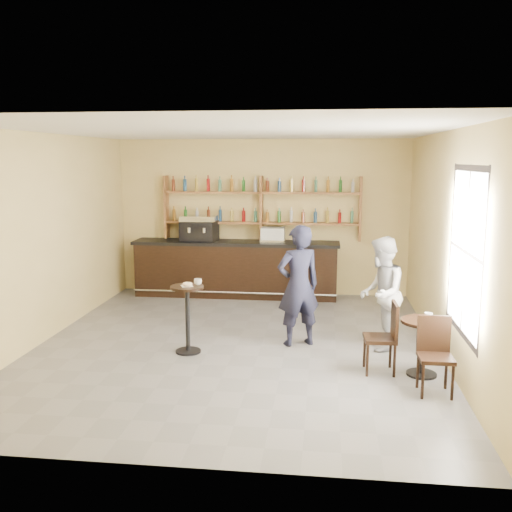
# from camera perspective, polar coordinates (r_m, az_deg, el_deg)

# --- Properties ---
(floor) EXTENTS (7.00, 7.00, 0.00)m
(floor) POSITION_cam_1_polar(r_m,az_deg,el_deg) (8.80, -1.94, -8.91)
(floor) COLOR slate
(floor) RESTS_ON ground
(ceiling) EXTENTS (7.00, 7.00, 0.00)m
(ceiling) POSITION_cam_1_polar(r_m,az_deg,el_deg) (8.34, -2.07, 12.40)
(ceiling) COLOR white
(ceiling) RESTS_ON wall_back
(wall_back) EXTENTS (7.00, 0.00, 7.00)m
(wall_back) POSITION_cam_1_polar(r_m,az_deg,el_deg) (11.87, 0.61, 3.88)
(wall_back) COLOR #DCC47D
(wall_back) RESTS_ON floor
(wall_front) EXTENTS (7.00, 0.00, 7.00)m
(wall_front) POSITION_cam_1_polar(r_m,az_deg,el_deg) (5.05, -8.15, -4.26)
(wall_front) COLOR #DCC47D
(wall_front) RESTS_ON floor
(wall_left) EXTENTS (0.00, 7.00, 7.00)m
(wall_left) POSITION_cam_1_polar(r_m,az_deg,el_deg) (9.36, -20.47, 1.69)
(wall_left) COLOR #DCC47D
(wall_left) RESTS_ON floor
(wall_right) EXTENTS (0.00, 7.00, 7.00)m
(wall_right) POSITION_cam_1_polar(r_m,az_deg,el_deg) (8.49, 18.42, 1.03)
(wall_right) COLOR #DCC47D
(wall_right) RESTS_ON floor
(window_pane) EXTENTS (0.00, 2.00, 2.00)m
(window_pane) POSITION_cam_1_polar(r_m,az_deg,el_deg) (7.32, 20.25, 0.39)
(window_pane) COLOR white
(window_pane) RESTS_ON wall_right
(window_frame) EXTENTS (0.04, 1.70, 2.10)m
(window_frame) POSITION_cam_1_polar(r_m,az_deg,el_deg) (7.32, 20.20, 0.39)
(window_frame) COLOR black
(window_frame) RESTS_ON wall_right
(shelf_unit) EXTENTS (4.00, 0.26, 1.40)m
(shelf_unit) POSITION_cam_1_polar(r_m,az_deg,el_deg) (11.72, 0.54, 4.84)
(shelf_unit) COLOR brown
(shelf_unit) RESTS_ON wall_back
(liquor_bottles) EXTENTS (3.68, 0.10, 1.00)m
(liquor_bottles) POSITION_cam_1_polar(r_m,az_deg,el_deg) (11.70, 0.54, 5.67)
(liquor_bottles) COLOR #8C5919
(liquor_bottles) RESTS_ON shelf_unit
(bar_counter) EXTENTS (4.21, 0.82, 1.14)m
(bar_counter) POSITION_cam_1_polar(r_m,az_deg,el_deg) (11.74, -2.01, -1.27)
(bar_counter) COLOR black
(bar_counter) RESTS_ON floor
(espresso_machine) EXTENTS (0.77, 0.55, 0.51)m
(espresso_machine) POSITION_cam_1_polar(r_m,az_deg,el_deg) (11.75, -5.70, 2.78)
(espresso_machine) COLOR black
(espresso_machine) RESTS_ON bar_counter
(pastry_case) EXTENTS (0.51, 0.42, 0.29)m
(pastry_case) POSITION_cam_1_polar(r_m,az_deg,el_deg) (11.53, 1.72, 2.14)
(pastry_case) COLOR silver
(pastry_case) RESTS_ON bar_counter
(pedestal_table) EXTENTS (0.54, 0.54, 1.00)m
(pedestal_table) POSITION_cam_1_polar(r_m,az_deg,el_deg) (8.41, -6.85, -6.31)
(pedestal_table) COLOR black
(pedestal_table) RESTS_ON floor
(napkin) EXTENTS (0.21, 0.21, 0.00)m
(napkin) POSITION_cam_1_polar(r_m,az_deg,el_deg) (8.28, -6.92, -2.99)
(napkin) COLOR white
(napkin) RESTS_ON pedestal_table
(donut) EXTENTS (0.17, 0.17, 0.05)m
(donut) POSITION_cam_1_polar(r_m,az_deg,el_deg) (8.26, -6.88, -2.82)
(donut) COLOR tan
(donut) RESTS_ON napkin
(cup_pedestal) EXTENTS (0.15, 0.15, 0.09)m
(cup_pedestal) POSITION_cam_1_polar(r_m,az_deg,el_deg) (8.34, -5.83, -2.58)
(cup_pedestal) COLOR white
(cup_pedestal) RESTS_ON pedestal_table
(man_main) EXTENTS (0.79, 0.68, 1.84)m
(man_main) POSITION_cam_1_polar(r_m,az_deg,el_deg) (8.61, 4.26, -2.98)
(man_main) COLOR black
(man_main) RESTS_ON floor
(cafe_table) EXTENTS (0.61, 0.61, 0.75)m
(cafe_table) POSITION_cam_1_polar(r_m,az_deg,el_deg) (7.84, 16.34, -8.80)
(cafe_table) COLOR black
(cafe_table) RESTS_ON floor
(cup_cafe) EXTENTS (0.12, 0.12, 0.10)m
(cup_cafe) POSITION_cam_1_polar(r_m,az_deg,el_deg) (7.72, 16.85, -5.81)
(cup_cafe) COLOR white
(cup_cafe) RESTS_ON cafe_table
(chair_west) EXTENTS (0.43, 0.43, 0.95)m
(chair_west) POSITION_cam_1_polar(r_m,az_deg,el_deg) (7.78, 12.28, -7.98)
(chair_west) COLOR black
(chair_west) RESTS_ON floor
(chair_south) EXTENTS (0.41, 0.41, 0.93)m
(chair_south) POSITION_cam_1_polar(r_m,az_deg,el_deg) (7.26, 17.53, -9.61)
(chair_south) COLOR black
(chair_south) RESTS_ON floor
(patron_second) EXTENTS (0.76, 0.91, 1.69)m
(patron_second) POSITION_cam_1_polar(r_m,az_deg,el_deg) (8.63, 12.40, -3.68)
(patron_second) COLOR #AAAAAF
(patron_second) RESTS_ON floor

